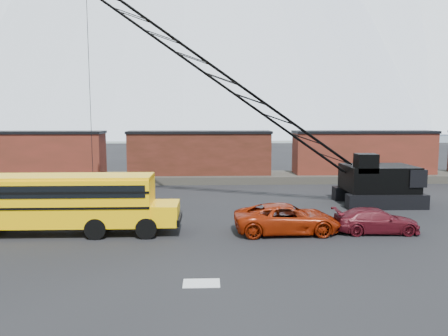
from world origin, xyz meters
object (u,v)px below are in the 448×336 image
object	(u,v)px
school_bus	(65,201)
maroon_suv	(376,221)
red_pickup	(287,218)
crawler_crane	(243,93)

from	to	relation	value
school_bus	maroon_suv	world-z (taller)	school_bus
school_bus	maroon_suv	distance (m)	16.83
red_pickup	school_bus	bearing A→B (deg)	87.10
red_pickup	crawler_crane	world-z (taller)	crawler_crane
red_pickup	maroon_suv	distance (m)	4.85
school_bus	crawler_crane	world-z (taller)	crawler_crane
maroon_suv	crawler_crane	world-z (taller)	crawler_crane
crawler_crane	maroon_suv	bearing A→B (deg)	-49.37
maroon_suv	crawler_crane	bearing A→B (deg)	42.34
red_pickup	maroon_suv	world-z (taller)	red_pickup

